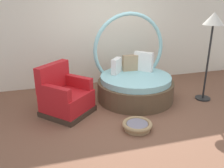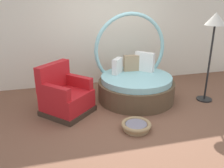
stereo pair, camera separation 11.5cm
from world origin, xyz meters
The scene contains 6 objects.
ground_plane centered at (0.00, 0.00, -0.01)m, with size 8.00×8.00×0.02m, color brown.
back_wall centered at (0.00, 2.01, 1.42)m, with size 8.00×0.12×2.83m, color silver.
round_daybed centered at (0.38, 0.79, 0.37)m, with size 1.62×1.62×1.80m.
red_armchair centered at (-1.14, 0.47, 0.33)m, with size 1.13×1.13×0.94m.
pet_basket centered at (-0.05, -0.48, 0.07)m, with size 0.51×0.51×0.13m.
floor_lamp centered at (1.79, 0.31, 1.53)m, with size 0.40×0.40×1.82m.
Camera 2 is at (-1.35, -3.87, 2.19)m, focal length 39.36 mm.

